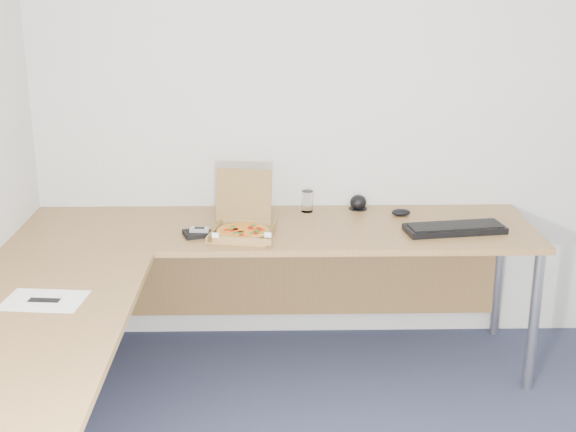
{
  "coord_description": "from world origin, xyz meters",
  "views": [
    {
      "loc": [
        -0.52,
        -2.21,
        1.93
      ],
      "look_at": [
        -0.45,
        1.28,
        0.82
      ],
      "focal_mm": 48.7,
      "sensor_mm": 36.0,
      "label": 1
    }
  ],
  "objects_px": {
    "drinking_glass": "(307,201)",
    "keyboard": "(455,229)",
    "desk": "(204,264)",
    "wallet": "(198,233)",
    "pizza_box": "(243,228)"
  },
  "relations": [
    {
      "from": "drinking_glass",
      "to": "keyboard",
      "type": "height_order",
      "value": "drinking_glass"
    },
    {
      "from": "pizza_box",
      "to": "wallet",
      "type": "relative_size",
      "value": 2.48
    },
    {
      "from": "desk",
      "to": "wallet",
      "type": "distance_m",
      "value": 0.3
    },
    {
      "from": "wallet",
      "to": "desk",
      "type": "bearing_deg",
      "value": -98.92
    },
    {
      "from": "desk",
      "to": "pizza_box",
      "type": "bearing_deg",
      "value": 61.91
    },
    {
      "from": "desk",
      "to": "wallet",
      "type": "relative_size",
      "value": 19.4
    },
    {
      "from": "drinking_glass",
      "to": "keyboard",
      "type": "distance_m",
      "value": 0.77
    },
    {
      "from": "pizza_box",
      "to": "wallet",
      "type": "height_order",
      "value": "pizza_box"
    },
    {
      "from": "pizza_box",
      "to": "keyboard",
      "type": "xyz_separation_m",
      "value": [
        1.01,
        0.02,
        -0.02
      ]
    },
    {
      "from": "desk",
      "to": "keyboard",
      "type": "height_order",
      "value": "keyboard"
    },
    {
      "from": "drinking_glass",
      "to": "wallet",
      "type": "relative_size",
      "value": 0.84
    },
    {
      "from": "desk",
      "to": "drinking_glass",
      "type": "distance_m",
      "value": 0.82
    },
    {
      "from": "desk",
      "to": "pizza_box",
      "type": "relative_size",
      "value": 7.81
    },
    {
      "from": "desk",
      "to": "drinking_glass",
      "type": "bearing_deg",
      "value": 54.24
    },
    {
      "from": "keyboard",
      "to": "wallet",
      "type": "height_order",
      "value": "keyboard"
    }
  ]
}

